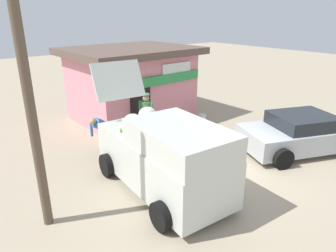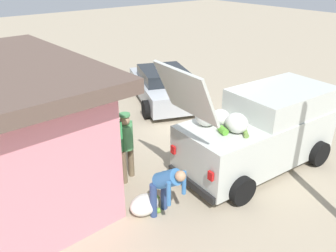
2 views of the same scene
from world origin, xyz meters
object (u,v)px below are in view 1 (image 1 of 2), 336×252
at_px(parked_sedan, 301,133).
at_px(paint_bucket, 202,119).
at_px(storefront_bar, 132,82).
at_px(delivery_van, 164,155).
at_px(unloaded_banana_pile, 110,140).
at_px(customer_bending, 102,129).
at_px(vendor_standing, 146,114).

distance_m(parked_sedan, paint_bucket, 4.10).
relative_size(storefront_bar, delivery_van, 1.14).
bearing_deg(delivery_van, storefront_bar, 65.45).
bearing_deg(unloaded_banana_pile, customer_bending, -143.48).
height_order(delivery_van, paint_bucket, delivery_van).
bearing_deg(customer_bending, parked_sedan, -37.42).
height_order(vendor_standing, customer_bending, vendor_standing).
relative_size(vendor_standing, unloaded_banana_pile, 2.08).
xyz_separation_m(parked_sedan, vendor_standing, (-3.59, 3.91, 0.40)).
height_order(storefront_bar, paint_bucket, storefront_bar).
height_order(customer_bending, paint_bucket, customer_bending).
distance_m(delivery_van, paint_bucket, 5.53).
relative_size(vendor_standing, paint_bucket, 4.68).
bearing_deg(delivery_van, paint_bucket, 35.29).
bearing_deg(storefront_bar, vendor_standing, -111.86).
xyz_separation_m(customer_bending, paint_bucket, (4.60, -0.00, -0.60)).
xyz_separation_m(storefront_bar, unloaded_banana_pile, (-2.35, -2.24, -1.37)).
height_order(storefront_bar, customer_bending, storefront_bar).
bearing_deg(vendor_standing, unloaded_banana_pile, 162.50).
height_order(vendor_standing, unloaded_banana_pile, vendor_standing).
bearing_deg(vendor_standing, delivery_van, -116.79).
height_order(parked_sedan, customer_bending, parked_sedan).
bearing_deg(parked_sedan, vendor_standing, 132.54).
height_order(vendor_standing, paint_bucket, vendor_standing).
bearing_deg(unloaded_banana_pile, parked_sedan, -41.52).
distance_m(parked_sedan, vendor_standing, 5.32).
bearing_deg(customer_bending, delivery_van, -87.50).
relative_size(customer_bending, paint_bucket, 3.38).
bearing_deg(delivery_van, customer_bending, 92.50).
height_order(delivery_van, vendor_standing, delivery_van).
height_order(parked_sedan, paint_bucket, parked_sedan).
xyz_separation_m(storefront_bar, vendor_standing, (-1.06, -2.64, -0.56)).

